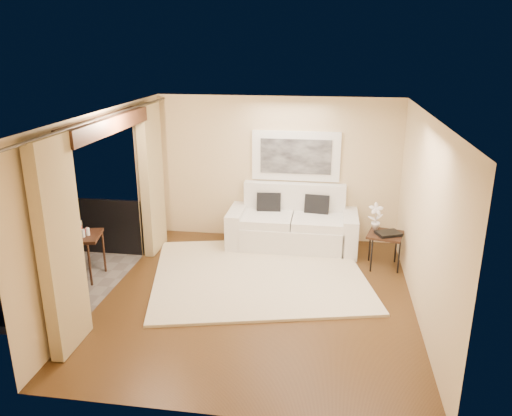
% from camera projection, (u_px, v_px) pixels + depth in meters
% --- Properties ---
extents(floor, '(5.00, 5.00, 0.00)m').
position_uv_depth(floor, '(258.00, 298.00, 7.40)').
color(floor, '#4F3317').
rests_on(floor, ground).
extents(room_shell, '(5.00, 6.40, 5.00)m').
position_uv_depth(room_shell, '(106.00, 125.00, 6.91)').
color(room_shell, white).
rests_on(room_shell, ground).
extents(balcony, '(1.81, 2.60, 1.17)m').
position_uv_depth(balcony, '(50.00, 272.00, 7.81)').
color(balcony, '#605B56').
rests_on(balcony, ground).
extents(curtains, '(0.16, 4.80, 2.64)m').
position_uv_depth(curtains, '(115.00, 206.00, 7.28)').
color(curtains, tan).
rests_on(curtains, ground).
extents(artwork, '(1.62, 0.07, 0.92)m').
position_uv_depth(artwork, '(296.00, 156.00, 9.16)').
color(artwork, white).
rests_on(artwork, room_shell).
extents(rug, '(3.93, 3.61, 0.04)m').
position_uv_depth(rug, '(259.00, 274.00, 8.11)').
color(rug, beige).
rests_on(rug, floor).
extents(sofa, '(2.34, 1.01, 1.12)m').
position_uv_depth(sofa, '(293.00, 225.00, 9.20)').
color(sofa, white).
rests_on(sofa, floor).
extents(side_table, '(0.66, 0.66, 0.60)m').
position_uv_depth(side_table, '(385.00, 237.00, 8.27)').
color(side_table, '#321B10').
rests_on(side_table, floor).
extents(tray, '(0.46, 0.41, 0.05)m').
position_uv_depth(tray, '(388.00, 233.00, 8.19)').
color(tray, black).
rests_on(tray, side_table).
extents(orchid, '(0.27, 0.20, 0.47)m').
position_uv_depth(orchid, '(376.00, 217.00, 8.35)').
color(orchid, white).
rests_on(orchid, side_table).
extents(bistro_table, '(0.74, 0.74, 0.73)m').
position_uv_depth(bistro_table, '(80.00, 240.00, 7.86)').
color(bistro_table, '#321B10').
rests_on(bistro_table, balcony).
extents(balcony_chair_far, '(0.52, 0.52, 1.07)m').
position_uv_depth(balcony_chair_far, '(48.00, 246.00, 7.67)').
color(balcony_chair_far, '#321B10').
rests_on(balcony_chair_far, balcony).
extents(balcony_chair_near, '(0.50, 0.50, 0.93)m').
position_uv_depth(balcony_chair_near, '(61.00, 253.00, 7.65)').
color(balcony_chair_near, '#321B10').
rests_on(balcony_chair_near, balcony).
extents(ice_bucket, '(0.18, 0.18, 0.20)m').
position_uv_depth(ice_bucket, '(77.00, 226.00, 7.95)').
color(ice_bucket, white).
rests_on(ice_bucket, bistro_table).
extents(candle, '(0.06, 0.06, 0.07)m').
position_uv_depth(candle, '(87.00, 230.00, 7.94)').
color(candle, red).
rests_on(candle, bistro_table).
extents(vase, '(0.04, 0.04, 0.18)m').
position_uv_depth(vase, '(75.00, 233.00, 7.68)').
color(vase, silver).
rests_on(vase, bistro_table).
extents(glass_a, '(0.06, 0.06, 0.12)m').
position_uv_depth(glass_a, '(83.00, 233.00, 7.74)').
color(glass_a, silver).
rests_on(glass_a, bistro_table).
extents(glass_b, '(0.06, 0.06, 0.12)m').
position_uv_depth(glass_b, '(88.00, 232.00, 7.81)').
color(glass_b, white).
rests_on(glass_b, bistro_table).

